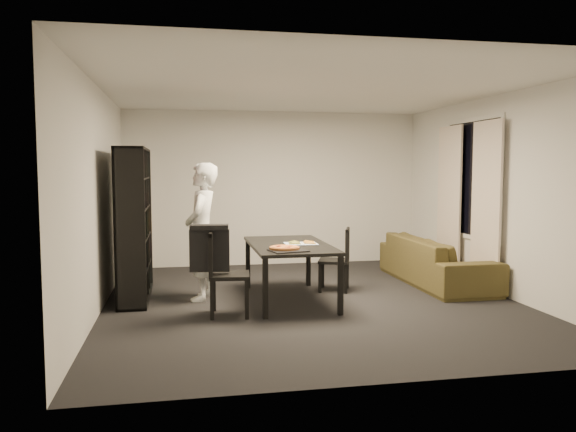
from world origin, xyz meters
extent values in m
cube|color=black|center=(0.00, 0.00, 0.00)|extent=(5.00, 5.50, 0.01)
cube|color=white|center=(0.00, 0.00, 2.60)|extent=(5.00, 5.50, 0.01)
cube|color=white|center=(0.00, 2.75, 1.30)|extent=(5.00, 0.01, 2.60)
cube|color=white|center=(0.00, -2.75, 1.30)|extent=(5.00, 0.01, 2.60)
cube|color=white|center=(-2.50, 0.00, 1.30)|extent=(0.01, 5.50, 2.60)
cube|color=white|center=(2.50, 0.00, 1.30)|extent=(0.01, 5.50, 2.60)
cube|color=black|center=(2.48, 0.60, 1.50)|extent=(0.02, 1.40, 1.60)
cube|color=white|center=(2.48, 0.60, 1.50)|extent=(0.03, 1.52, 1.72)
cube|color=beige|center=(2.40, 0.08, 1.15)|extent=(0.03, 0.70, 2.25)
cube|color=beige|center=(2.40, 1.12, 1.15)|extent=(0.03, 0.70, 2.25)
cube|color=black|center=(-2.16, 0.60, 0.95)|extent=(0.35, 1.50, 1.90)
cube|color=black|center=(-0.25, 0.08, 0.69)|extent=(0.95, 1.71, 0.04)
cube|color=black|center=(-0.68, -0.73, 0.34)|extent=(0.06, 0.06, 0.67)
cube|color=black|center=(0.17, -0.73, 0.34)|extent=(0.06, 0.06, 0.67)
cube|color=black|center=(-0.68, 0.88, 0.34)|extent=(0.06, 0.06, 0.67)
cube|color=black|center=(0.17, 0.88, 0.34)|extent=(0.06, 0.06, 0.67)
cube|color=black|center=(-1.05, -0.50, 0.45)|extent=(0.49, 0.49, 0.04)
cube|color=black|center=(-1.25, -0.47, 0.71)|extent=(0.09, 0.44, 0.47)
cube|color=black|center=(-1.25, -0.47, 0.92)|extent=(0.08, 0.42, 0.05)
cube|color=black|center=(-0.88, -0.70, 0.22)|extent=(0.04, 0.04, 0.43)
cube|color=black|center=(-0.84, -0.33, 0.22)|extent=(0.04, 0.04, 0.43)
cube|color=black|center=(-1.26, -0.66, 0.22)|extent=(0.04, 0.04, 0.43)
cube|color=black|center=(-1.22, -0.29, 0.22)|extent=(0.04, 0.04, 0.43)
cube|color=black|center=(0.44, 0.51, 0.40)|extent=(0.51, 0.51, 0.04)
cube|color=black|center=(0.61, 0.44, 0.63)|extent=(0.17, 0.38, 0.42)
cube|color=black|center=(0.61, 0.44, 0.83)|extent=(0.16, 0.36, 0.05)
cube|color=black|center=(0.34, 0.72, 0.19)|extent=(0.04, 0.04, 0.39)
cube|color=black|center=(0.22, 0.40, 0.19)|extent=(0.04, 0.04, 0.39)
cube|color=black|center=(0.65, 0.61, 0.19)|extent=(0.04, 0.04, 0.39)
cube|color=black|center=(0.54, 0.29, 0.19)|extent=(0.04, 0.04, 0.39)
cube|color=black|center=(-1.27, -0.47, 0.74)|extent=(0.45, 0.13, 0.47)
cube|color=black|center=(-1.27, -0.47, 1.00)|extent=(0.44, 0.23, 0.05)
imported|color=white|center=(-1.32, 0.34, 0.86)|extent=(0.56, 0.71, 1.72)
cube|color=black|center=(-0.39, -0.51, 0.72)|extent=(0.46, 0.40, 0.01)
cylinder|color=brown|center=(-0.41, -0.42, 0.73)|extent=(0.35, 0.35, 0.02)
cylinder|color=gold|center=(-0.41, -0.42, 0.75)|extent=(0.31, 0.31, 0.01)
cube|color=white|center=(-0.12, 0.04, 0.71)|extent=(0.41, 0.31, 0.01)
imported|color=#392C17|center=(2.01, 0.69, 0.33)|extent=(0.88, 2.26, 0.66)
camera|label=1|loc=(-1.58, -6.71, 1.65)|focal=35.00mm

